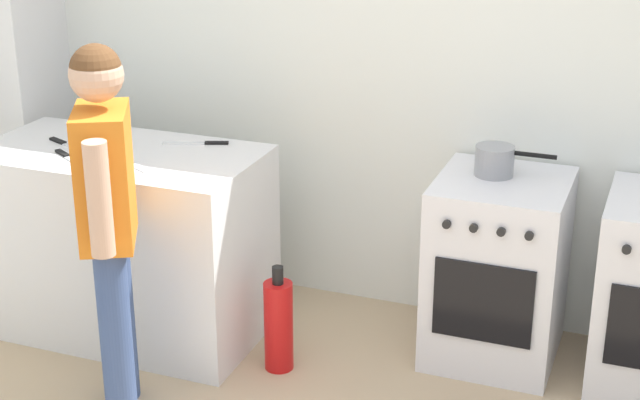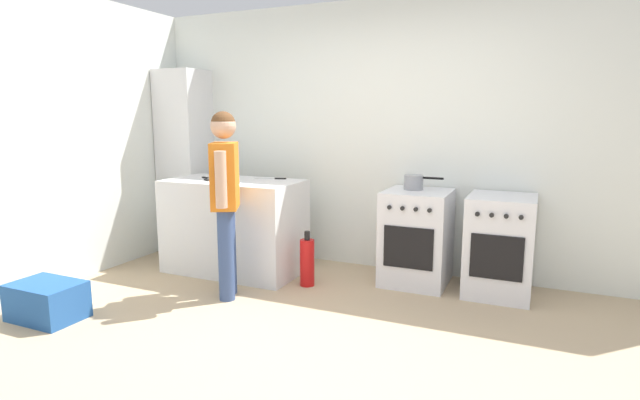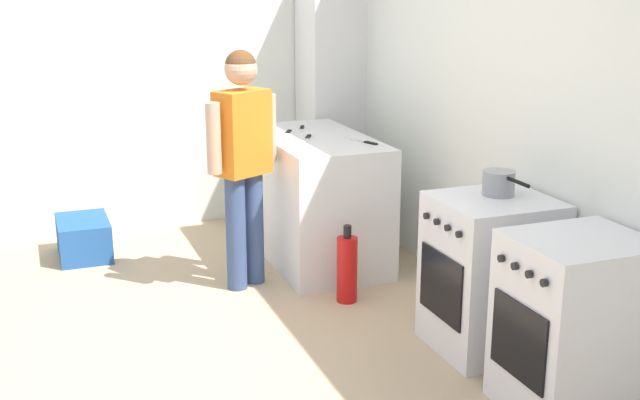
% 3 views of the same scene
% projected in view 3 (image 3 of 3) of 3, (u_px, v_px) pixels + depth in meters
% --- Properties ---
extents(ground_plane, '(8.00, 8.00, 0.00)m').
position_uv_depth(ground_plane, '(192.00, 365.00, 4.23)').
color(ground_plane, tan).
extents(back_wall, '(6.00, 0.10, 2.60)m').
position_uv_depth(back_wall, '(522.00, 101.00, 4.54)').
color(back_wall, silver).
rests_on(back_wall, ground).
extents(side_wall_left, '(0.10, 3.10, 2.60)m').
position_uv_depth(side_wall_left, '(166.00, 65.00, 6.36)').
color(side_wall_left, silver).
rests_on(side_wall_left, ground).
extents(counter_unit, '(1.30, 0.70, 0.90)m').
position_uv_depth(counter_unit, '(316.00, 198.00, 5.73)').
color(counter_unit, silver).
rests_on(counter_unit, ground).
extents(oven_left, '(0.57, 0.62, 0.85)m').
position_uv_depth(oven_left, '(491.00, 274.00, 4.33)').
color(oven_left, silver).
rests_on(oven_left, ground).
extents(oven_right, '(0.54, 0.62, 0.85)m').
position_uv_depth(oven_right, '(575.00, 326.00, 3.69)').
color(oven_right, silver).
rests_on(oven_right, ground).
extents(pot, '(0.35, 0.17, 0.13)m').
position_uv_depth(pot, '(499.00, 183.00, 4.27)').
color(pot, gray).
rests_on(pot, oven_left).
extents(knife_bread, '(0.32, 0.20, 0.01)m').
position_uv_depth(knife_bread, '(306.00, 140.00, 5.47)').
color(knife_bread, silver).
rests_on(knife_bread, counter_unit).
extents(knife_paring, '(0.20, 0.11, 0.01)m').
position_uv_depth(knife_paring, '(302.00, 128.00, 5.89)').
color(knife_paring, silver).
rests_on(knife_paring, counter_unit).
extents(knife_carving, '(0.30, 0.20, 0.01)m').
position_uv_depth(knife_carving, '(286.00, 134.00, 5.66)').
color(knife_carving, silver).
rests_on(knife_carving, counter_unit).
extents(knife_chef, '(0.30, 0.13, 0.01)m').
position_uv_depth(knife_chef, '(362.00, 141.00, 5.42)').
color(knife_chef, silver).
rests_on(knife_chef, counter_unit).
extents(person, '(0.33, 0.52, 1.55)m').
position_uv_depth(person, '(243.00, 151.00, 5.09)').
color(person, '#384C7A').
rests_on(person, ground).
extents(fire_extinguisher, '(0.13, 0.13, 0.50)m').
position_uv_depth(fire_extinguisher, '(347.00, 269.00, 5.01)').
color(fire_extinguisher, red).
rests_on(fire_extinguisher, ground).
extents(recycling_crate_lower, '(0.52, 0.36, 0.28)m').
position_uv_depth(recycling_crate_lower, '(84.00, 238.00, 5.84)').
color(recycling_crate_lower, '#235193').
rests_on(recycling_crate_lower, ground).
extents(larder_cabinet, '(0.48, 0.44, 2.00)m').
position_uv_depth(larder_cabinet, '(330.00, 100.00, 6.60)').
color(larder_cabinet, silver).
rests_on(larder_cabinet, ground).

